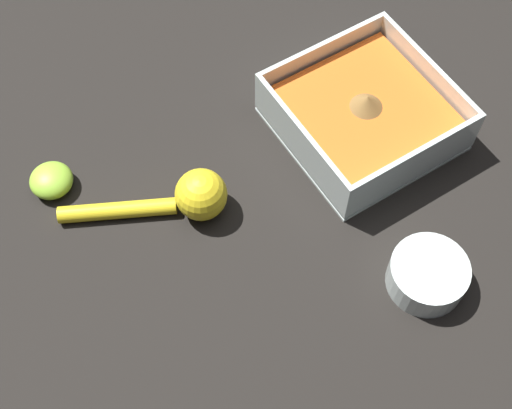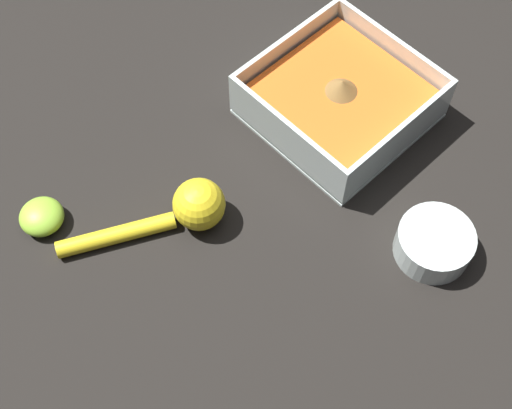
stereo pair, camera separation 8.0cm
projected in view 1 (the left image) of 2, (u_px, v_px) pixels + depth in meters
name	position (u px, v px, depth m)	size (l,w,h in m)	color
ground_plane	(367.00, 148.00, 0.88)	(4.00, 4.00, 0.00)	black
square_dish	(364.00, 117.00, 0.87)	(0.19, 0.19, 0.07)	silver
spice_bowl	(427.00, 275.00, 0.78)	(0.09, 0.09, 0.04)	silver
lemon_squeezer	(185.00, 198.00, 0.81)	(0.11, 0.18, 0.06)	yellow
lemon_half	(51.00, 180.00, 0.84)	(0.05, 0.05, 0.03)	#93CC38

